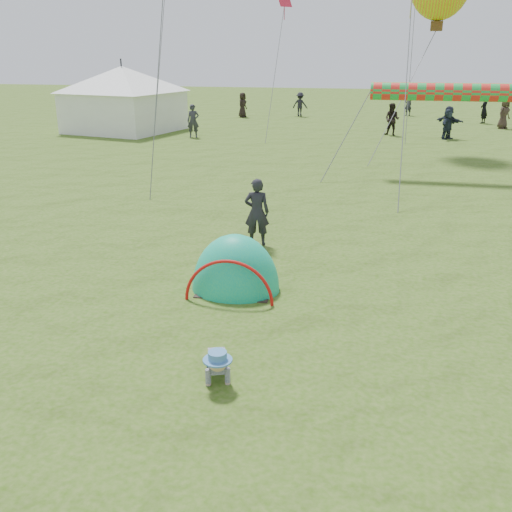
% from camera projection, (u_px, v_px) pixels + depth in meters
% --- Properties ---
extents(ground, '(140.00, 140.00, 0.00)m').
position_uv_depth(ground, '(244.00, 373.00, 8.31)').
color(ground, '#2A530B').
extents(crawling_toddler, '(0.73, 0.87, 0.57)m').
position_uv_depth(crawling_toddler, '(217.00, 362.00, 8.06)').
color(crawling_toddler, black).
rests_on(crawling_toddler, ground).
extents(popup_tent, '(1.80, 1.51, 2.25)m').
position_uv_depth(popup_tent, '(236.00, 289.00, 11.25)').
color(popup_tent, '#01A296').
rests_on(popup_tent, ground).
extents(standing_adult, '(0.65, 0.48, 1.63)m').
position_uv_depth(standing_adult, '(257.00, 212.00, 13.59)').
color(standing_adult, black).
rests_on(standing_adult, ground).
extents(event_marquee, '(6.79, 6.79, 3.93)m').
position_uv_depth(event_marquee, '(124.00, 97.00, 33.12)').
color(event_marquee, white).
rests_on(event_marquee, ground).
extents(crowd_person_0, '(0.74, 0.60, 1.77)m').
position_uv_depth(crowd_person_0, '(193.00, 121.00, 30.98)').
color(crowd_person_0, '#2D2D34').
rests_on(crowd_person_0, ground).
extents(crowd_person_2, '(1.01, 0.50, 1.66)m').
position_uv_depth(crowd_person_2, '(133.00, 99.00, 46.09)').
color(crowd_person_2, '#1F2635').
rests_on(crowd_person_2, ground).
extents(crowd_person_4, '(1.01, 1.01, 1.77)m').
position_uv_depth(crowd_person_4, '(504.00, 114.00, 34.59)').
color(crowd_person_4, '#372922').
rests_on(crowd_person_4, ground).
extents(crowd_person_5, '(1.18, 1.49, 1.58)m').
position_uv_depth(crowd_person_5, '(448.00, 124.00, 30.36)').
color(crowd_person_5, '#1F2936').
rests_on(crowd_person_5, ground).
extents(crowd_person_6, '(0.69, 0.64, 1.58)m').
position_uv_depth(crowd_person_6, '(408.00, 105.00, 41.75)').
color(crowd_person_6, '#2A2933').
rests_on(crowd_person_6, ground).
extents(crowd_person_7, '(1.05, 0.94, 1.76)m').
position_uv_depth(crowd_person_7, '(392.00, 119.00, 31.71)').
color(crowd_person_7, black).
rests_on(crowd_person_7, ground).
extents(crowd_person_9, '(1.18, 0.79, 1.69)m').
position_uv_depth(crowd_person_9, '(300.00, 104.00, 41.28)').
color(crowd_person_9, black).
rests_on(crowd_person_9, ground).
extents(crowd_person_10, '(0.75, 0.95, 1.71)m').
position_uv_depth(crowd_person_10, '(243.00, 105.00, 40.68)').
color(crowd_person_10, black).
rests_on(crowd_person_10, ground).
extents(crowd_person_11, '(1.57, 1.36, 1.71)m').
position_uv_depth(crowd_person_11, '(448.00, 122.00, 30.66)').
color(crowd_person_11, '#222735').
rests_on(crowd_person_11, ground).
extents(crowd_person_12, '(0.70, 0.78, 1.80)m').
position_uv_depth(crowd_person_12, '(484.00, 109.00, 37.10)').
color(crowd_person_12, black).
rests_on(crowd_person_12, ground).
extents(rainbow_tube_kite, '(6.37, 0.64, 0.64)m').
position_uv_depth(rainbow_tube_kite, '(461.00, 92.00, 20.31)').
color(rainbow_tube_kite, red).
extents(diamond_kite_0, '(0.85, 0.85, 0.69)m').
position_uv_depth(diamond_kite_0, '(285.00, 0.00, 31.49)').
color(diamond_kite_0, red).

